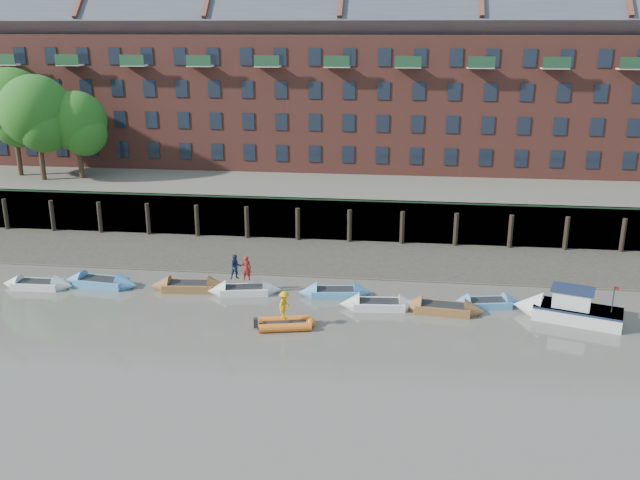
% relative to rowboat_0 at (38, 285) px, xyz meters
% --- Properties ---
extents(ground, '(220.00, 220.00, 0.00)m').
position_rel_rowboat_0_xyz_m(ground, '(16.85, -9.82, -0.23)').
color(ground, '#605B52').
rests_on(ground, ground).
extents(foreshore, '(110.00, 8.00, 0.50)m').
position_rel_rowboat_0_xyz_m(foreshore, '(16.85, 8.18, -0.23)').
color(foreshore, '#3D382F').
rests_on(foreshore, ground).
extents(mud_band, '(110.00, 1.60, 0.10)m').
position_rel_rowboat_0_xyz_m(mud_band, '(16.85, 4.78, -0.23)').
color(mud_band, '#4C4336').
rests_on(mud_band, ground).
extents(river_wall, '(110.00, 1.23, 3.30)m').
position_rel_rowboat_0_xyz_m(river_wall, '(16.85, 12.56, 1.36)').
color(river_wall, '#2D2A26').
rests_on(river_wall, ground).
extents(bank_terrace, '(110.00, 28.00, 3.20)m').
position_rel_rowboat_0_xyz_m(bank_terrace, '(16.85, 26.18, 1.37)').
color(bank_terrace, '#5E594D').
rests_on(bank_terrace, ground).
extents(apartment_terrace, '(80.60, 15.56, 20.98)m').
position_rel_rowboat_0_xyz_m(apartment_terrace, '(16.85, 27.17, 12.59)').
color(apartment_terrace, brown).
rests_on(apartment_terrace, bank_terrace).
extents(tree_cluster, '(11.76, 7.74, 9.40)m').
position_rel_rowboat_0_xyz_m(tree_cluster, '(-8.77, 17.53, 8.77)').
color(tree_cluster, '#3A281C').
rests_on(tree_cluster, bank_terrace).
extents(rowboat_0, '(4.61, 1.47, 1.33)m').
position_rel_rowboat_0_xyz_m(rowboat_0, '(0.00, 0.00, 0.00)').
color(rowboat_0, silver).
rests_on(rowboat_0, ground).
extents(rowboat_1, '(5.12, 1.97, 1.45)m').
position_rel_rowboat_0_xyz_m(rowboat_1, '(3.85, 0.82, 0.02)').
color(rowboat_1, '#4A8CBE').
rests_on(rowboat_1, ground).
extents(rowboat_2, '(5.04, 1.87, 1.43)m').
position_rel_rowboat_0_xyz_m(rowboat_2, '(9.65, 0.85, 0.02)').
color(rowboat_2, brown).
rests_on(rowboat_2, ground).
extents(rowboat_3, '(4.73, 2.16, 1.32)m').
position_rel_rowboat_0_xyz_m(rowboat_3, '(13.25, 0.66, -0.00)').
color(rowboat_3, silver).
rests_on(rowboat_3, ground).
extents(rowboat_4, '(4.70, 1.91, 1.32)m').
position_rel_rowboat_0_xyz_m(rowboat_4, '(18.88, 0.98, -0.00)').
color(rowboat_4, '#4A8CBE').
rests_on(rowboat_4, ground).
extents(rowboat_5, '(4.76, 1.72, 1.36)m').
position_rel_rowboat_0_xyz_m(rowboat_5, '(21.62, -0.61, 0.01)').
color(rowboat_5, silver).
rests_on(rowboat_5, ground).
extents(rowboat_6, '(4.98, 1.89, 1.41)m').
position_rel_rowboat_0_xyz_m(rowboat_6, '(25.31, -0.76, 0.02)').
color(rowboat_6, brown).
rests_on(rowboat_6, ground).
extents(rowboat_7, '(4.50, 2.09, 1.26)m').
position_rel_rowboat_0_xyz_m(rowboat_7, '(27.90, 0.41, -0.01)').
color(rowboat_7, '#4A8CBE').
rests_on(rowboat_7, ground).
extents(rib_tender, '(3.23, 2.06, 0.54)m').
position_rel_rowboat_0_xyz_m(rib_tender, '(16.72, -3.94, 0.00)').
color(rib_tender, orange).
rests_on(rib_tender, ground).
extents(motor_launch, '(6.17, 3.62, 2.42)m').
position_rel_rowboat_0_xyz_m(motor_launch, '(31.83, -0.79, 0.38)').
color(motor_launch, silver).
rests_on(motor_launch, ground).
extents(person_rower_a, '(0.63, 0.46, 1.59)m').
position_rel_rowboat_0_xyz_m(person_rower_a, '(13.41, 0.70, 1.45)').
color(person_rower_a, maroon).
rests_on(person_rower_a, rowboat_3).
extents(person_rower_b, '(0.95, 0.88, 1.58)m').
position_rel_rowboat_0_xyz_m(person_rower_b, '(12.71, 0.82, 1.44)').
color(person_rower_b, '#19233F').
rests_on(person_rower_b, rowboat_3).
extents(person_rib_crew, '(0.87, 1.18, 1.63)m').
position_rel_rowboat_0_xyz_m(person_rib_crew, '(16.58, -3.95, 1.09)').
color(person_rib_crew, orange).
rests_on(person_rib_crew, rib_tender).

